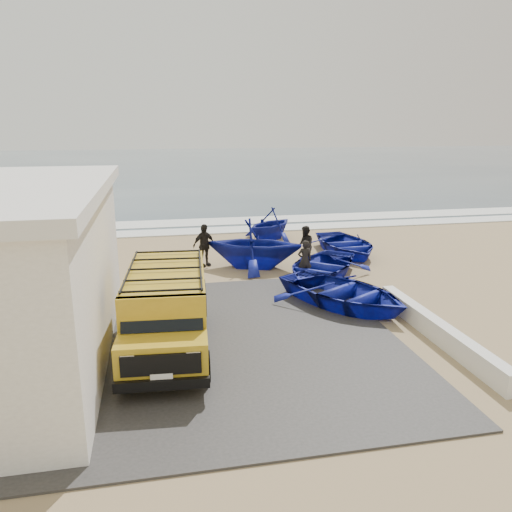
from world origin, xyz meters
TOP-DOWN VIEW (x-y plane):
  - ground at (0.00, 0.00)m, footprint 160.00×160.00m
  - slab at (-2.00, -2.00)m, footprint 12.00×10.00m
  - ocean at (0.00, 56.00)m, footprint 180.00×88.00m
  - surf_line at (0.00, 12.00)m, footprint 180.00×1.60m
  - surf_wash at (0.00, 14.50)m, footprint 180.00×2.20m
  - parapet at (5.00, -3.00)m, footprint 0.35×6.00m
  - van at (-2.05, -2.16)m, footprint 2.30×5.09m
  - boat_near_left at (3.46, -0.06)m, footprint 5.08×5.53m
  - boat_near_right at (3.72, 2.90)m, footprint 5.09×5.25m
  - boat_mid_left at (1.57, 4.76)m, footprint 4.63×4.32m
  - boat_mid_right at (5.93, 6.03)m, footprint 3.30×4.45m
  - boat_far_left at (3.29, 9.42)m, footprint 4.03×3.98m
  - fisherman_front at (3.07, 2.82)m, footprint 0.57×0.40m
  - fisherman_middle at (3.67, 4.75)m, footprint 0.66×0.82m
  - fisherman_back at (-0.36, 5.39)m, footprint 1.09×0.84m

SIDE VIEW (x-z plane):
  - ground at x=0.00m, z-range 0.00..0.00m
  - ocean at x=0.00m, z-range 0.00..0.01m
  - surf_wash at x=0.00m, z-range 0.00..0.04m
  - slab at x=-2.00m, z-range 0.00..0.05m
  - surf_line at x=0.00m, z-range 0.00..0.06m
  - parapet at x=5.00m, z-range 0.00..0.55m
  - boat_near_right at x=3.72m, z-range 0.00..0.89m
  - boat_mid_right at x=5.93m, z-range 0.00..0.89m
  - boat_near_left at x=3.46m, z-range 0.00..0.93m
  - fisherman_front at x=3.07m, z-range 0.00..1.50m
  - boat_far_left at x=3.29m, z-range 0.00..1.61m
  - fisherman_middle at x=3.67m, z-range 0.00..1.61m
  - fisherman_back at x=-0.36m, z-range 0.00..1.73m
  - boat_mid_left at x=1.57m, z-range 0.00..1.98m
  - van at x=-2.05m, z-range 0.08..2.21m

